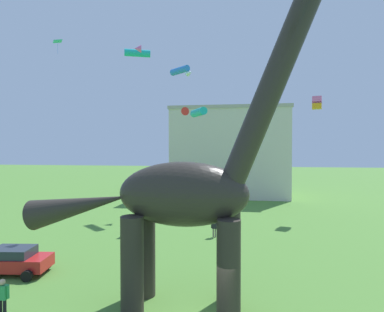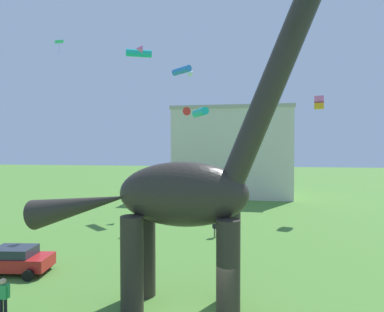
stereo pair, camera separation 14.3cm
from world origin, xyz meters
name	(u,v)px [view 1 (the left image)]	position (x,y,z in m)	size (l,w,h in m)	color
dinosaur_sculpture	(182,194)	(-1.24, 2.04, 5.32)	(14.06, 2.98, 14.70)	#2D2823
parked_sedan_left	(13,260)	(-11.83, 4.50, 0.81)	(4.38, 2.26, 1.55)	red
person_near_flyer	(214,227)	(-0.59, 13.87, 0.89)	(0.55, 0.24, 1.47)	#6B6056
person_strolling_adult	(2,295)	(-8.80, 0.02, 1.05)	(0.65, 0.29, 1.73)	black
kite_mid_right	(195,112)	(-3.02, 20.04, 11.21)	(2.99, 2.94, 0.85)	#19B2B7
kite_near_low	(58,41)	(-11.19, 8.34, 14.93)	(0.91, 0.94, 0.94)	#19B2B7
kite_mid_left	(137,52)	(-7.29, 14.12, 15.76)	(2.30, 2.22, 0.65)	#19B2B7
kite_apex	(317,103)	(10.18, 24.97, 12.62)	(1.22, 1.22, 1.41)	pink
kite_high_right	(182,71)	(-5.47, 25.78, 16.96)	(2.91, 2.99, 0.84)	#287AE5
background_building_block	(230,152)	(0.04, 38.97, 6.91)	(18.01, 11.79, 13.79)	beige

